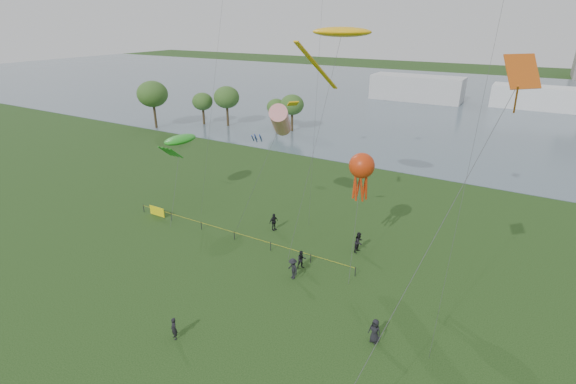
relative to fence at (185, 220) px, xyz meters
The scene contains 17 objects.
ground_plane 20.08m from the fence, 44.64° to the right, with size 400.00×400.00×0.00m, color #173210.
lake 87.08m from the fence, 80.56° to the left, with size 400.00×120.00×0.08m, color slate.
pavilion_left 80.97m from the fence, 88.38° to the left, with size 22.00×8.00×6.00m, color silver.
pavilion_right 88.56m from the fence, 71.37° to the left, with size 18.00×7.00×5.00m, color white.
trees 40.71m from the fence, 125.56° to the left, with size 28.21×15.66×8.69m.
fence is the anchor object (origin of this frame).
spectator_a 13.89m from the fence, ahead, with size 0.78×0.61×1.60m, color black.
spectator_b 14.20m from the fence, 11.17° to the right, with size 1.15×0.66×1.78m, color black.
spectator_c 9.00m from the fence, 22.66° to the left, with size 1.02×0.42×1.74m, color black.
spectator_d 22.77m from the fence, 15.98° to the right, with size 0.82×0.54×1.69m, color black.
spectator_f 16.39m from the fence, 49.38° to the right, with size 0.57×0.37×1.56m, color black.
spectator_g 17.35m from the fence, 12.47° to the left, with size 0.92×0.72×1.90m, color black.
kite_stingray 22.79m from the fence, 25.48° to the left, with size 5.07×10.06×18.49m.
kite_windsock 13.88m from the fence, 29.66° to the left, with size 5.10×5.42×12.42m.
kite_creature 9.19m from the fence, 132.37° to the left, with size 4.64×8.12×7.42m.
kite_octopus 18.81m from the fence, 10.43° to the left, with size 2.20×5.39×9.27m.
kite_delta 32.12m from the fence, 16.53° to the right, with size 5.91×13.07×17.79m.
Camera 1 is at (13.34, -13.03, 19.10)m, focal length 26.00 mm.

